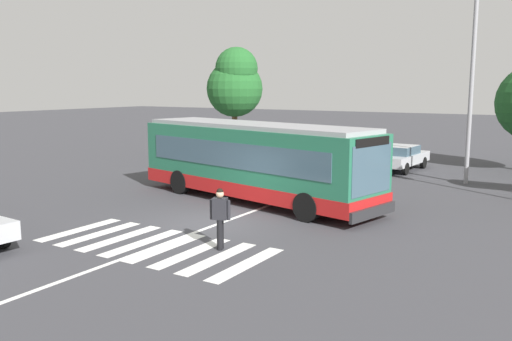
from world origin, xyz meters
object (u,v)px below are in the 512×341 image
(city_transit_bus, at_px, (254,161))
(twin_arm_street_lamp, at_px, (473,61))
(pedestrian_crossing_street, at_px, (220,215))
(parked_car_silver, at_px, (400,156))
(background_tree_left, at_px, (235,83))
(parked_car_blue, at_px, (358,153))
(parked_car_white, at_px, (311,150))

(city_transit_bus, height_order, twin_arm_street_lamp, twin_arm_street_lamp)
(pedestrian_crossing_street, bearing_deg, parked_car_silver, 90.50)
(city_transit_bus, xyz_separation_m, parked_car_silver, (2.48, 10.80, -0.82))
(twin_arm_street_lamp, distance_m, background_tree_left, 15.53)
(city_transit_bus, height_order, background_tree_left, background_tree_left)
(background_tree_left, bearing_deg, pedestrian_crossing_street, -57.02)
(parked_car_blue, bearing_deg, city_transit_bus, -90.14)
(city_transit_bus, bearing_deg, background_tree_left, 127.02)
(city_transit_bus, height_order, pedestrian_crossing_street, city_transit_bus)
(twin_arm_street_lamp, bearing_deg, background_tree_left, 168.03)
(parked_car_white, xyz_separation_m, parked_car_silver, (5.29, -0.00, 0.00))
(parked_car_silver, relative_size, twin_arm_street_lamp, 0.50)
(city_transit_bus, height_order, parked_car_white, city_transit_bus)
(city_transit_bus, bearing_deg, parked_car_white, 104.60)
(city_transit_bus, relative_size, parked_car_blue, 2.41)
(city_transit_bus, distance_m, twin_arm_street_lamp, 11.33)
(background_tree_left, bearing_deg, parked_car_silver, -4.55)
(pedestrian_crossing_street, relative_size, parked_car_silver, 0.37)
(pedestrian_crossing_street, distance_m, parked_car_silver, 16.75)
(pedestrian_crossing_street, distance_m, parked_car_white, 17.61)
(parked_car_blue, distance_m, twin_arm_street_lamp, 8.36)
(parked_car_blue, height_order, twin_arm_street_lamp, twin_arm_street_lamp)
(twin_arm_street_lamp, bearing_deg, pedestrian_crossing_street, -104.43)
(city_transit_bus, bearing_deg, twin_arm_street_lamp, 53.23)
(parked_car_white, relative_size, twin_arm_street_lamp, 0.50)
(parked_car_silver, height_order, background_tree_left, background_tree_left)
(parked_car_blue, xyz_separation_m, twin_arm_street_lamp, (6.31, -2.54, 4.85))
(parked_car_blue, height_order, background_tree_left, background_tree_left)
(parked_car_white, distance_m, background_tree_left, 7.24)
(pedestrian_crossing_street, height_order, twin_arm_street_lamp, twin_arm_street_lamp)
(pedestrian_crossing_street, xyz_separation_m, background_tree_left, (-11.45, 17.65, 3.74))
(pedestrian_crossing_street, bearing_deg, parked_car_blue, 98.71)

